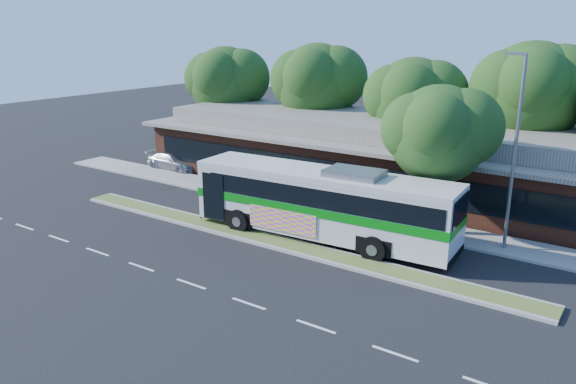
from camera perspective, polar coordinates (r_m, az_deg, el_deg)
name	(u,v)px	position (r m, az deg, el deg)	size (l,w,h in m)	color
ground	(264,246)	(27.06, -2.43, -5.51)	(120.00, 120.00, 0.00)	black
median_strip	(272,241)	(27.47, -1.68, -4.98)	(26.00, 1.10, 0.15)	#4A5C27
sidewalk	(331,210)	(32.06, 4.44, -1.86)	(44.00, 2.60, 0.12)	gray
parking_lot	(158,159)	(45.83, -13.04, 3.31)	(14.00, 12.00, 0.01)	black
plaza_building	(383,154)	(37.18, 9.64, 3.83)	(33.20, 11.20, 4.45)	brown
lamp_post	(515,148)	(27.11, 22.02, 4.17)	(0.93, 0.18, 9.07)	slate
tree_bg_a	(231,81)	(46.22, -5.82, 11.13)	(6.47, 5.80, 8.63)	black
tree_bg_b	(323,82)	(42.35, 3.56, 11.07)	(6.69, 6.00, 9.00)	black
tree_bg_c	(420,99)	(38.00, 13.22, 9.21)	(6.24, 5.60, 8.26)	black
tree_bg_d	(540,91)	(36.96, 24.22, 9.31)	(6.91, 6.20, 9.37)	black
transit_bus	(324,199)	(27.34, 3.64, -0.68)	(13.43, 3.72, 3.73)	beige
sedan	(174,161)	(41.97, -11.55, 3.09)	(1.79, 4.40, 1.28)	#A7AAAE
sidewalk_tree	(447,133)	(28.12, 15.82, 5.82)	(5.35, 4.80, 7.52)	black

